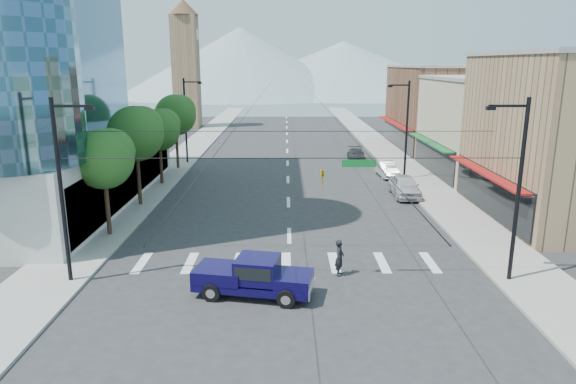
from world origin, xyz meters
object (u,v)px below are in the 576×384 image
(parked_car_mid, at_px, (387,169))
(parked_car_far, at_px, (356,155))
(pickup_truck, at_px, (253,276))
(pedestrian, at_px, (340,258))
(parked_car_near, at_px, (405,186))

(parked_car_mid, height_order, parked_car_far, parked_car_mid)
(parked_car_mid, bearing_deg, parked_car_far, 97.41)
(parked_car_far, bearing_deg, pickup_truck, -100.74)
(pickup_truck, relative_size, parked_car_mid, 1.35)
(pedestrian, xyz_separation_m, parked_car_near, (6.90, 15.86, -0.09))
(pickup_truck, bearing_deg, pedestrian, 40.01)
(pickup_truck, xyz_separation_m, parked_car_far, (9.34, 34.05, -0.31))
(pickup_truck, bearing_deg, parked_car_near, 69.63)
(pickup_truck, xyz_separation_m, parked_car_mid, (11.14, 25.78, -0.27))
(parked_car_near, height_order, parked_car_mid, parked_car_near)
(pedestrian, height_order, parked_car_mid, pedestrian)
(parked_car_near, bearing_deg, parked_car_mid, 91.05)
(parked_car_near, distance_m, parked_car_mid, 7.58)
(pedestrian, xyz_separation_m, parked_car_mid, (6.90, 23.44, -0.24))
(parked_car_far, bearing_deg, pedestrian, -94.53)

